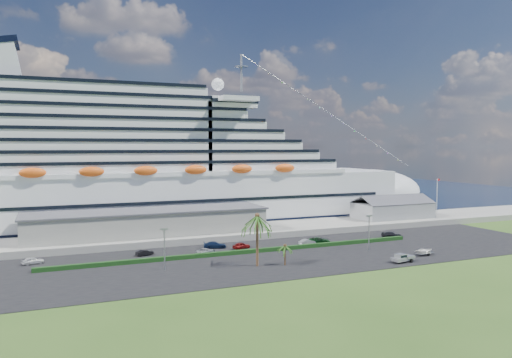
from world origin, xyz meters
name	(u,v)px	position (x,y,z in m)	size (l,w,h in m)	color
ground	(310,266)	(0.00, 0.00, 0.00)	(420.00, 420.00, 0.00)	#2F4F1A
asphalt_lot	(286,255)	(0.00, 11.00, 0.06)	(140.00, 38.00, 0.12)	black
wharf	(239,231)	(0.00, 40.00, 0.90)	(240.00, 20.00, 1.80)	gray
water	(166,202)	(0.00, 130.00, 0.01)	(420.00, 160.00, 0.02)	black
cruise_ship	(144,172)	(-21.53, 64.00, 16.69)	(191.00, 38.00, 54.00)	silver
terminal_building	(148,222)	(-25.00, 40.00, 5.01)	(61.00, 15.00, 6.30)	gray
port_shed	(393,210)	(52.00, 40.00, 4.40)	(24.00, 12.31, 7.37)	gray
flagpole	(437,195)	(70.04, 40.00, 8.27)	(1.08, 0.16, 12.00)	silver
hedge	(245,252)	(-8.00, 16.00, 0.57)	(88.00, 1.10, 0.90)	black
lamp_post_left	(164,244)	(-28.00, 8.00, 5.34)	(1.60, 0.35, 8.27)	gray
lamp_post_right	(369,228)	(20.00, 8.00, 5.34)	(1.60, 0.35, 8.27)	gray
palm_tall	(257,222)	(-10.00, 4.00, 9.20)	(8.82, 8.82, 11.13)	#47301E
palm_short	(285,248)	(-4.50, 2.50, 3.67)	(3.53, 3.53, 4.56)	#47301E
parked_car_0	(33,261)	(-51.92, 23.67, 0.85)	(1.72, 4.27, 1.46)	silver
parked_car_1	(145,253)	(-29.21, 22.82, 0.77)	(1.37, 3.94, 1.30)	black
parked_car_2	(206,251)	(-16.16, 19.13, 0.78)	(2.20, 4.76, 1.32)	#A1A6AA
parked_car_3	(215,245)	(-12.28, 24.42, 0.91)	(2.21, 5.43, 1.58)	#132344
parked_car_4	(241,246)	(-6.68, 21.33, 0.88)	(1.79, 4.45, 1.51)	maroon
parked_car_5	(307,242)	(9.89, 19.26, 0.82)	(1.49, 4.26, 1.40)	#97999D
parked_car_6	(319,241)	(13.52, 19.56, 0.90)	(2.58, 5.59, 1.55)	black
parked_car_7	(392,235)	(35.43, 19.31, 0.90)	(2.19, 5.38, 1.56)	black
pickup_truck	(403,258)	(19.35, -4.81, 1.10)	(5.34, 2.69, 1.79)	black
boat_trailer	(425,251)	(28.36, -1.30, 1.14)	(5.55, 4.04, 1.54)	gray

